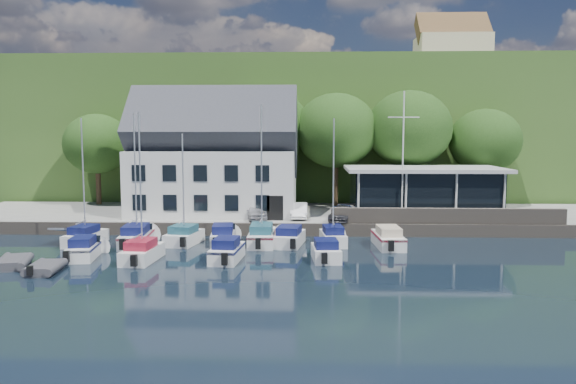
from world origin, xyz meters
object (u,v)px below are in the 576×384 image
(flagpole, at_px, (403,156))
(boat_r2_0, at_px, (84,247))
(car_white, at_px, (299,211))
(boat_r1_0, at_px, (84,185))
(car_silver, at_px, (255,212))
(boat_r2_3, at_px, (326,249))
(boat_r2_2, at_px, (227,249))
(boat_r1_2, at_px, (183,185))
(boat_r1_4, at_px, (262,180))
(boat_r1_1, at_px, (135,181))
(boat_r1_6, at_px, (333,186))
(car_dgrey, at_px, (342,213))
(boat_r1_3, at_px, (223,234))
(dinghy_0, at_px, (14,260))
(car_blue, at_px, (345,211))
(boat_r1_5, at_px, (289,235))
(boat_r2_1, at_px, (141,193))
(club_pavilion, at_px, (423,191))
(harbor_building, at_px, (215,164))
(dinghy_1, at_px, (45,266))
(boat_r1_7, at_px, (388,236))

(flagpole, height_order, boat_r2_0, flagpole)
(car_white, bearing_deg, boat_r1_0, -156.53)
(car_silver, height_order, car_white, car_silver)
(boat_r2_3, bearing_deg, boat_r2_2, 179.18)
(boat_r1_2, distance_m, boat_r1_4, 5.65)
(boat_r1_1, relative_size, boat_r1_6, 1.09)
(car_white, xyz_separation_m, boat_r2_2, (-4.35, -11.36, -0.88))
(car_dgrey, bearing_deg, boat_r1_4, -125.44)
(car_silver, distance_m, boat_r1_6, 8.36)
(boat_r1_3, bearing_deg, dinghy_0, -153.91)
(car_white, bearing_deg, boat_r2_3, -79.97)
(flagpole, bearing_deg, boat_r1_0, -166.74)
(boat_r1_6, distance_m, boat_r2_3, 6.22)
(car_blue, bearing_deg, boat_r1_1, -164.35)
(car_white, relative_size, boat_r1_5, 0.67)
(boat_r2_0, relative_size, boat_r2_2, 1.01)
(boat_r1_0, relative_size, boat_r2_2, 1.65)
(boat_r2_3, bearing_deg, boat_r1_1, 157.78)
(flagpole, height_order, boat_r2_1, flagpole)
(car_silver, relative_size, boat_r1_4, 0.40)
(car_blue, distance_m, boat_r1_3, 11.08)
(car_blue, relative_size, boat_r1_5, 0.60)
(flagpole, height_order, boat_r1_6, flagpole)
(car_white, height_order, boat_r1_1, boat_r1_1)
(car_white, height_order, car_dgrey, car_white)
(car_silver, bearing_deg, club_pavilion, -3.23)
(car_dgrey, height_order, boat_r1_0, boat_r1_0)
(car_dgrey, bearing_deg, boat_r1_0, -149.04)
(boat_r1_5, bearing_deg, dinghy_0, -147.73)
(car_white, relative_size, car_dgrey, 0.97)
(boat_r1_1, xyz_separation_m, boat_r1_6, (14.03, 0.82, -0.39))
(harbor_building, bearing_deg, dinghy_0, -120.45)
(car_dgrey, height_order, boat_r2_3, car_dgrey)
(car_blue, xyz_separation_m, boat_r2_3, (-1.94, -10.90, -0.90))
(boat_r1_0, distance_m, dinghy_1, 9.10)
(boat_r1_3, bearing_deg, boat_r1_2, 172.02)
(boat_r1_4, bearing_deg, boat_r2_0, -157.51)
(boat_r1_2, relative_size, boat_r1_3, 1.48)
(flagpole, relative_size, boat_r2_1, 1.20)
(car_silver, relative_size, boat_r1_3, 0.64)
(car_silver, distance_m, boat_r2_0, 14.28)
(club_pavilion, xyz_separation_m, boat_r1_3, (-15.94, -8.46, -2.30))
(boat_r2_1, bearing_deg, boat_r1_7, 21.19)
(club_pavilion, height_order, boat_r1_6, boat_r1_6)
(boat_r1_4, distance_m, boat_r1_7, 9.81)
(car_dgrey, bearing_deg, club_pavilion, 39.46)
(boat_r1_5, bearing_deg, boat_r1_6, 14.99)
(dinghy_1, bearing_deg, club_pavilion, 27.86)
(boat_r1_3, relative_size, boat_r1_7, 0.91)
(club_pavilion, height_order, boat_r2_0, club_pavilion)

